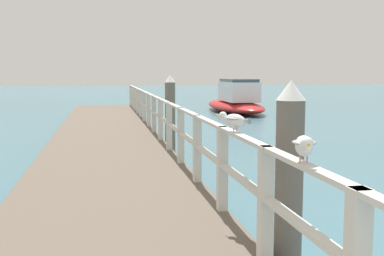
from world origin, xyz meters
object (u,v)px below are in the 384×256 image
(dock_piling_near, at_px, (289,185))
(seagull_background, at_px, (234,120))
(dock_piling_far, at_px, (170,113))
(seagull_foreground, at_px, (304,145))
(boat_1, at_px, (236,101))

(dock_piling_near, xyz_separation_m, seagull_background, (-0.38, 0.68, 0.59))
(dock_piling_far, bearing_deg, seagull_foreground, -92.24)
(dock_piling_far, xyz_separation_m, boat_1, (5.35, 12.41, -0.46))
(dock_piling_near, height_order, seagull_foreground, dock_piling_near)
(dock_piling_far, distance_m, boat_1, 13.52)
(seagull_foreground, bearing_deg, dock_piling_near, -90.11)
(dock_piling_far, relative_size, seagull_background, 5.00)
(dock_piling_near, distance_m, seagull_foreground, 1.40)
(dock_piling_far, height_order, seagull_background, dock_piling_far)
(seagull_foreground, relative_size, boat_1, 0.06)
(dock_piling_near, distance_m, dock_piling_far, 8.57)
(dock_piling_far, bearing_deg, dock_piling_near, -90.00)
(dock_piling_far, bearing_deg, boat_1, 66.68)
(dock_piling_far, height_order, boat_1, dock_piling_far)
(seagull_foreground, bearing_deg, seagull_background, -72.53)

